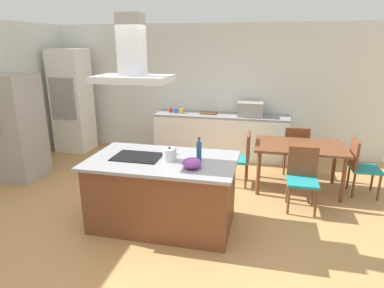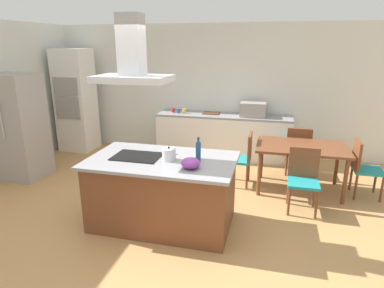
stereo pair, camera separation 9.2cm
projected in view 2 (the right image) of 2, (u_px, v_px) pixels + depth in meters
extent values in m
plane|color=tan|center=(191.00, 179.00, 5.82)|extent=(16.00, 16.00, 0.00)
cube|color=silver|center=(211.00, 90.00, 7.05)|extent=(7.20, 0.10, 2.70)
cube|color=brown|center=(163.00, 193.00, 4.30)|extent=(1.76, 1.01, 0.86)
cube|color=gray|center=(162.00, 160.00, 4.17)|extent=(1.86, 1.11, 0.04)
cube|color=black|center=(137.00, 156.00, 4.24)|extent=(0.60, 0.44, 0.01)
cylinder|color=silver|center=(169.00, 154.00, 4.11)|extent=(0.17, 0.17, 0.15)
sphere|color=black|center=(169.00, 148.00, 4.08)|extent=(0.03, 0.03, 0.03)
cone|color=silver|center=(177.00, 154.00, 4.08)|extent=(0.06, 0.03, 0.04)
cylinder|color=navy|center=(198.00, 152.00, 4.06)|extent=(0.06, 0.06, 0.24)
cylinder|color=navy|center=(198.00, 140.00, 4.02)|extent=(0.03, 0.03, 0.05)
cylinder|color=black|center=(198.00, 138.00, 4.01)|extent=(0.03, 0.03, 0.01)
ellipsoid|color=purple|center=(191.00, 163.00, 3.84)|extent=(0.23, 0.23, 0.12)
cube|color=white|center=(223.00, 137.00, 6.90)|extent=(2.74, 0.62, 0.86)
cube|color=gray|center=(224.00, 116.00, 6.77)|extent=(2.74, 0.62, 0.04)
cube|color=#9E9993|center=(253.00, 109.00, 6.58)|extent=(0.50, 0.38, 0.28)
cylinder|color=red|center=(173.00, 110.00, 7.00)|extent=(0.08, 0.08, 0.09)
cylinder|color=#2D56B2|center=(178.00, 111.00, 6.94)|extent=(0.08, 0.08, 0.09)
cylinder|color=gold|center=(184.00, 111.00, 6.92)|extent=(0.08, 0.08, 0.09)
cube|color=#59331E|center=(211.00, 113.00, 6.87)|extent=(0.34, 0.24, 0.02)
cube|color=white|center=(76.00, 101.00, 7.24)|extent=(0.70, 0.64, 2.20)
cube|color=#9E9993|center=(65.00, 86.00, 6.83)|extent=(0.56, 0.02, 0.36)
cube|color=#9E9993|center=(68.00, 108.00, 6.96)|extent=(0.56, 0.02, 0.48)
cube|color=#9E9993|center=(17.00, 127.00, 5.74)|extent=(0.80, 0.70, 1.82)
cylinder|color=beige|center=(1.00, 121.00, 5.33)|extent=(0.02, 0.02, 0.55)
cube|color=brown|center=(302.00, 147.00, 5.22)|extent=(1.40, 0.90, 0.04)
cylinder|color=brown|center=(259.00, 174.00, 5.13)|extent=(0.06, 0.06, 0.71)
cylinder|color=brown|center=(345.00, 182.00, 4.84)|extent=(0.06, 0.06, 0.71)
cylinder|color=brown|center=(262.00, 159.00, 5.82)|extent=(0.06, 0.06, 0.71)
cylinder|color=brown|center=(337.00, 165.00, 5.53)|extent=(0.06, 0.06, 0.71)
cube|color=teal|center=(238.00, 160.00, 5.54)|extent=(0.42, 0.42, 0.04)
cube|color=brown|center=(250.00, 147.00, 5.43)|extent=(0.04, 0.42, 0.44)
cylinder|color=brown|center=(225.00, 175.00, 5.48)|extent=(0.04, 0.04, 0.41)
cylinder|color=brown|center=(228.00, 167.00, 5.81)|extent=(0.04, 0.04, 0.41)
cylinder|color=brown|center=(247.00, 177.00, 5.40)|extent=(0.04, 0.04, 0.41)
cylinder|color=brown|center=(249.00, 169.00, 5.73)|extent=(0.04, 0.04, 0.41)
cube|color=teal|center=(303.00, 183.00, 4.61)|extent=(0.42, 0.42, 0.04)
cube|color=brown|center=(304.00, 162.00, 4.72)|extent=(0.42, 0.04, 0.44)
cylinder|color=brown|center=(316.00, 205.00, 4.47)|extent=(0.04, 0.04, 0.41)
cylinder|color=brown|center=(289.00, 202.00, 4.55)|extent=(0.04, 0.04, 0.41)
cylinder|color=brown|center=(314.00, 194.00, 4.80)|extent=(0.04, 0.04, 0.41)
cylinder|color=brown|center=(288.00, 191.00, 4.88)|extent=(0.04, 0.04, 0.41)
cube|color=teal|center=(297.00, 151.00, 6.00)|extent=(0.42, 0.42, 0.04)
cube|color=brown|center=(299.00, 141.00, 5.76)|extent=(0.42, 0.04, 0.44)
cylinder|color=brown|center=(286.00, 158.00, 6.28)|extent=(0.04, 0.04, 0.41)
cylinder|color=brown|center=(306.00, 160.00, 6.19)|extent=(0.04, 0.04, 0.41)
cylinder|color=brown|center=(286.00, 165.00, 5.94)|extent=(0.04, 0.04, 0.41)
cylinder|color=brown|center=(307.00, 167.00, 5.86)|extent=(0.04, 0.04, 0.41)
cube|color=teal|center=(368.00, 170.00, 5.07)|extent=(0.42, 0.42, 0.04)
cube|color=brown|center=(357.00, 154.00, 5.05)|extent=(0.04, 0.42, 0.44)
cylinder|color=brown|center=(375.00, 180.00, 5.26)|extent=(0.04, 0.04, 0.41)
cylinder|color=brown|center=(382.00, 190.00, 4.93)|extent=(0.04, 0.04, 0.41)
cylinder|color=brown|center=(351.00, 178.00, 5.35)|extent=(0.04, 0.04, 0.41)
cylinder|color=brown|center=(356.00, 187.00, 5.01)|extent=(0.04, 0.04, 0.41)
cube|color=#ADADB2|center=(133.00, 79.00, 3.96)|extent=(0.90, 0.55, 0.08)
cube|color=#ADADB2|center=(131.00, 45.00, 3.84)|extent=(0.28, 0.24, 0.70)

